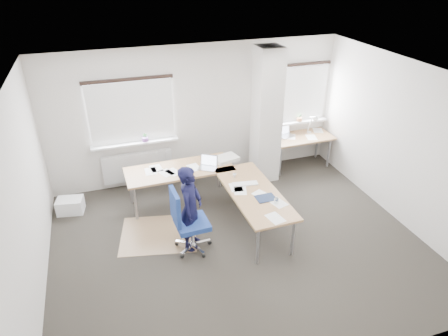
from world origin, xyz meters
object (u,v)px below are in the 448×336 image
object	(u,v)px
desk_side	(301,138)
person	(191,208)
task_chair	(190,233)
desk_main	(217,181)

from	to	relation	value
desk_side	person	bearing A→B (deg)	-148.06
desk_side	task_chair	world-z (taller)	desk_side
desk_side	task_chair	size ratio (longest dim) A/B	1.23
desk_main	person	size ratio (longest dim) A/B	1.77
desk_main	person	bearing A→B (deg)	-132.90
task_chair	person	distance (m)	0.43
person	desk_side	bearing A→B (deg)	-25.46
desk_main	desk_side	xyz separation A→B (m)	(2.31, 1.19, -0.01)
desk_main	task_chair	xyz separation A→B (m)	(-0.73, -0.86, -0.37)
task_chair	desk_side	bearing A→B (deg)	31.31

